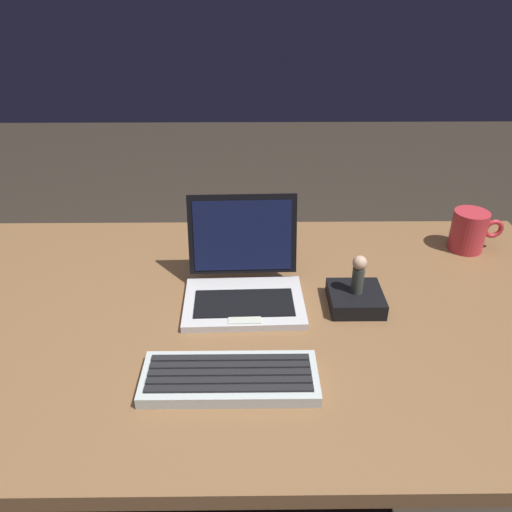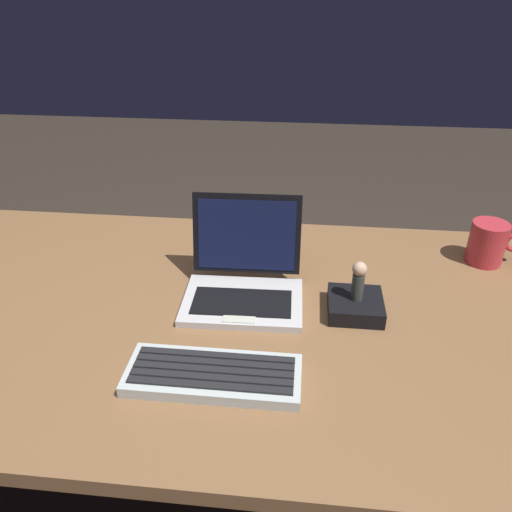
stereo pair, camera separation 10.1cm
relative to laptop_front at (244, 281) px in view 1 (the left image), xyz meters
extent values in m
cube|color=brown|center=(-0.07, -0.05, -0.06)|extent=(1.60, 0.82, 0.03)
cylinder|color=black|center=(0.67, 0.31, -0.41)|extent=(0.05, 0.05, 0.67)
cube|color=beige|center=(0.00, -0.03, -0.03)|extent=(0.25, 0.18, 0.01)
cube|color=black|center=(0.00, -0.04, -0.03)|extent=(0.20, 0.10, 0.00)
cube|color=beige|center=(0.00, -0.10, -0.03)|extent=(0.06, 0.03, 0.00)
cube|color=black|center=(0.00, 0.07, 0.07)|extent=(0.23, 0.05, 0.17)
cube|color=black|center=(0.00, 0.07, 0.07)|extent=(0.21, 0.04, 0.15)
cube|color=yellow|center=(0.00, 0.07, 0.06)|extent=(0.20, 0.01, 0.01)
cube|color=#B5BFBB|center=(-0.02, -0.25, -0.03)|extent=(0.30, 0.12, 0.02)
cube|color=black|center=(-0.02, -0.29, -0.02)|extent=(0.27, 0.01, 0.00)
cube|color=black|center=(-0.02, -0.27, -0.02)|extent=(0.27, 0.01, 0.00)
cube|color=black|center=(-0.02, -0.25, -0.02)|extent=(0.27, 0.01, 0.00)
cube|color=black|center=(-0.02, -0.23, -0.02)|extent=(0.27, 0.01, 0.00)
cube|color=black|center=(-0.02, -0.22, -0.02)|extent=(0.27, 0.01, 0.00)
cube|color=black|center=(0.23, -0.03, -0.02)|extent=(0.11, 0.11, 0.03)
cylinder|color=#353C35|center=(0.23, -0.03, 0.02)|extent=(0.02, 0.02, 0.06)
sphere|color=tan|center=(0.23, -0.03, 0.06)|extent=(0.03, 0.03, 0.03)
cylinder|color=#BB2F37|center=(0.55, 0.20, 0.01)|extent=(0.08, 0.08, 0.10)
torus|color=#BB2F37|center=(0.61, 0.20, 0.01)|extent=(0.05, 0.01, 0.05)
camera|label=1|loc=(0.02, -0.87, 0.57)|focal=34.95mm
camera|label=2|loc=(0.12, -0.87, 0.57)|focal=34.95mm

